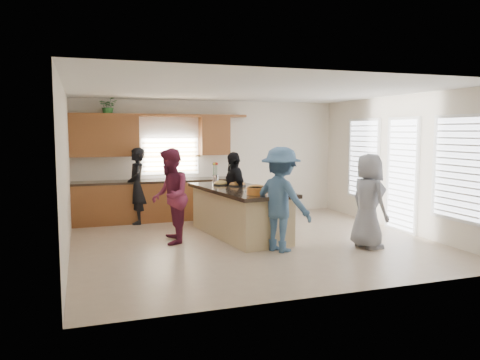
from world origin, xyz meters
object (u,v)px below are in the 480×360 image
object	(u,v)px
island	(239,213)
woman_right_front	(369,201)
salad_bowl	(257,190)
woman_left_mid	(170,196)
woman_left_back	(137,186)
woman_right_back	(281,199)
woman_left_front	(234,191)

from	to	relation	value
island	woman_right_front	world-z (taller)	woman_right_front
salad_bowl	woman_left_mid	world-z (taller)	woman_left_mid
woman_left_back	woman_right_front	size ratio (longest dim) A/B	1.01
woman_right_back	woman_left_mid	bearing A→B (deg)	25.69
woman_left_back	woman_right_back	world-z (taller)	woman_right_back
salad_bowl	woman_left_back	bearing A→B (deg)	122.10
woman_left_front	woman_right_back	xyz separation A→B (m)	(0.24, -1.87, 0.08)
woman_left_mid	woman_right_back	size ratio (longest dim) A/B	0.98
woman_right_back	salad_bowl	bearing A→B (deg)	6.46
woman_right_front	salad_bowl	bearing A→B (deg)	65.90
salad_bowl	woman_left_front	distance (m)	1.49
island	woman_left_front	distance (m)	0.64
island	woman_left_back	bearing A→B (deg)	125.63
woman_left_mid	woman_left_front	xyz separation A→B (m)	(1.45, 0.69, -0.06)
woman_left_back	woman_right_front	distance (m)	5.06
woman_right_back	island	bearing A→B (deg)	-17.20
salad_bowl	woman_right_back	size ratio (longest dim) A/B	0.20
woman_left_front	woman_right_back	bearing A→B (deg)	4.12
salad_bowl	woman_left_mid	size ratio (longest dim) A/B	0.21
salad_bowl	woman_left_front	xyz separation A→B (m)	(0.05, 1.47, -0.20)
salad_bowl	woman_left_front	size ratio (longest dim) A/B	0.22
woman_left_front	woman_right_front	xyz separation A→B (m)	(1.80, -2.16, 0.02)
woman_left_front	island	bearing A→B (deg)	-8.79
woman_left_back	woman_right_back	distance (m)	3.85
woman_left_front	woman_right_front	world-z (taller)	woman_right_front
salad_bowl	woman_left_back	size ratio (longest dim) A/B	0.21
island	woman_left_front	world-z (taller)	woman_left_front
woman_left_front	woman_right_back	size ratio (longest dim) A/B	0.91
salad_bowl	woman_left_front	world-z (taller)	woman_left_front
island	woman_left_back	distance (m)	2.62
woman_left_mid	woman_right_front	world-z (taller)	woman_left_mid
woman_left_mid	salad_bowl	bearing A→B (deg)	70.99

